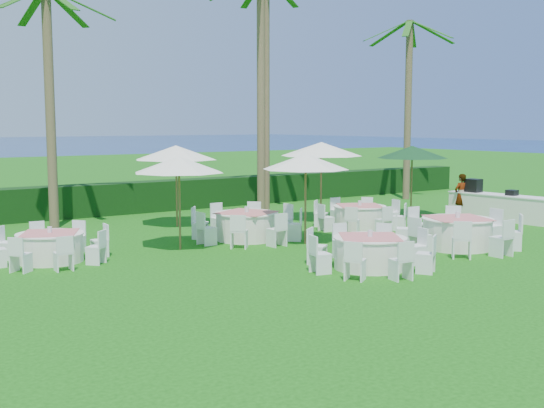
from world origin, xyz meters
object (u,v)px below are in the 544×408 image
at_px(banquet_table_c, 457,232).
at_px(banquet_table_e, 247,225).
at_px(umbrella_c, 176,153).
at_px(banquet_table_d, 50,246).
at_px(umbrella_d, 321,149).
at_px(banquet_table_f, 360,216).
at_px(staff_person, 461,195).
at_px(umbrella_b, 306,162).
at_px(buffet_table, 500,206).
at_px(banquet_table_b, 370,252).
at_px(umbrella_a, 179,165).
at_px(umbrella_green, 412,152).

xyz_separation_m(banquet_table_c, banquet_table_e, (-4.13, 4.54, -0.01)).
bearing_deg(umbrella_c, banquet_table_d, -146.61).
bearing_deg(umbrella_d, banquet_table_e, -157.18).
bearing_deg(banquet_table_d, banquet_table_f, -1.57).
bearing_deg(staff_person, umbrella_b, 12.15).
height_order(banquet_table_c, buffet_table, buffet_table).
height_order(umbrella_c, buffet_table, umbrella_c).
height_order(banquet_table_b, banquet_table_f, banquet_table_b).
height_order(banquet_table_d, umbrella_b, umbrella_b).
bearing_deg(banquet_table_e, umbrella_b, -57.15).
bearing_deg(banquet_table_d, umbrella_d, 9.86).
distance_m(umbrella_c, staff_person, 10.78).
bearing_deg(umbrella_b, staff_person, 9.24).
height_order(umbrella_c, umbrella_d, umbrella_d).
relative_size(banquet_table_e, banquet_table_f, 1.09).
relative_size(banquet_table_f, staff_person, 1.91).
distance_m(buffet_table, staff_person, 1.54).
xyz_separation_m(umbrella_a, umbrella_b, (3.42, -1.26, 0.03)).
distance_m(banquet_table_c, umbrella_c, 9.57).
distance_m(banquet_table_d, umbrella_d, 10.55).
xyz_separation_m(banquet_table_d, umbrella_d, (10.17, 1.77, 2.19)).
relative_size(banquet_table_b, umbrella_b, 1.18).
bearing_deg(umbrella_a, staff_person, 0.52).
xyz_separation_m(banquet_table_d, umbrella_b, (6.90, -1.62, 2.01)).
relative_size(banquet_table_b, staff_person, 1.93).
bearing_deg(buffet_table, staff_person, 107.54).
xyz_separation_m(umbrella_d, umbrella_green, (3.46, -1.07, -0.15)).
height_order(banquet_table_d, umbrella_c, umbrella_c).
height_order(banquet_table_e, staff_person, staff_person).
xyz_separation_m(buffet_table, staff_person, (-0.45, 1.44, 0.31)).
height_order(umbrella_c, umbrella_green, umbrella_c).
distance_m(banquet_table_d, staff_person, 15.28).
xyz_separation_m(banquet_table_e, umbrella_a, (-2.40, -0.32, 1.93)).
distance_m(banquet_table_f, umbrella_c, 6.52).
bearing_deg(buffet_table, banquet_table_e, 170.49).
bearing_deg(umbrella_a, buffet_table, -6.19).
bearing_deg(banquet_table_e, staff_person, -1.31).
xyz_separation_m(banquet_table_b, banquet_table_e, (-0.25, 5.16, 0.03)).
distance_m(umbrella_green, staff_person, 2.50).
distance_m(banquet_table_b, banquet_table_f, 6.39).
relative_size(banquet_table_e, umbrella_green, 1.25).
xyz_separation_m(banquet_table_c, umbrella_c, (-4.69, 8.08, 2.06)).
height_order(umbrella_b, umbrella_green, umbrella_green).
xyz_separation_m(banquet_table_b, umbrella_c, (-0.81, 8.70, 2.10)).
bearing_deg(umbrella_a, umbrella_b, -20.18).
xyz_separation_m(banquet_table_d, umbrella_a, (3.48, -0.36, 1.98)).
distance_m(banquet_table_c, umbrella_b, 4.72).
xyz_separation_m(umbrella_b, umbrella_d, (3.27, 3.38, 0.18)).
xyz_separation_m(banquet_table_e, buffet_table, (9.85, -1.65, 0.06)).
distance_m(banquet_table_c, banquet_table_d, 11.01).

